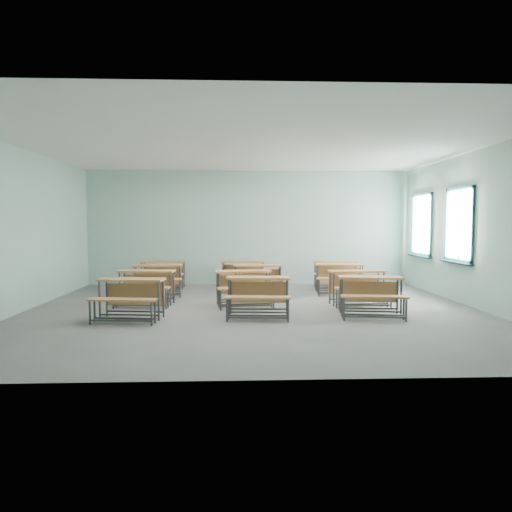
# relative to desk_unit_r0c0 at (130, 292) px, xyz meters

# --- Properties ---
(room) EXTENTS (9.04, 8.04, 3.24)m
(room) POSITION_rel_desk_unit_r0c0_xyz_m (2.32, 0.77, 1.11)
(room) COLOR slate
(room) RESTS_ON ground
(desk_unit_r0c0) EXTENTS (1.25, 0.92, 0.73)m
(desk_unit_r0c0) POSITION_rel_desk_unit_r0c0_xyz_m (0.00, 0.00, 0.00)
(desk_unit_r0c0) COLOR #AC703E
(desk_unit_r0c0) RESTS_ON ground
(desk_unit_r0c1) EXTENTS (1.22, 0.87, 0.73)m
(desk_unit_r0c1) POSITION_rel_desk_unit_r0c0_xyz_m (2.30, 0.15, 0.00)
(desk_unit_r0c1) COLOR #AC703E
(desk_unit_r0c1) RESTS_ON ground
(desk_unit_r0c2) EXTENTS (1.26, 0.92, 0.73)m
(desk_unit_r0c2) POSITION_rel_desk_unit_r0c0_xyz_m (4.39, 0.14, 0.00)
(desk_unit_r0c2) COLOR #AC703E
(desk_unit_r0c2) RESTS_ON ground
(desk_unit_r1c0) EXTENTS (1.22, 0.86, 0.73)m
(desk_unit_r1c0) POSITION_rel_desk_unit_r0c0_xyz_m (-0.02, 1.47, 0.00)
(desk_unit_r1c0) COLOR #AC703E
(desk_unit_r1c0) RESTS_ON ground
(desk_unit_r1c1) EXTENTS (1.27, 0.94, 0.73)m
(desk_unit_r1c1) POSITION_rel_desk_unit_r0c0_xyz_m (2.05, 1.33, 0.00)
(desk_unit_r1c1) COLOR #AC703E
(desk_unit_r1c1) RESTS_ON ground
(desk_unit_r1c2) EXTENTS (1.22, 0.86, 0.73)m
(desk_unit_r1c2) POSITION_rel_desk_unit_r0c0_xyz_m (4.44, 1.25, 0.00)
(desk_unit_r1c2) COLOR #AC703E
(desk_unit_r1c2) RESTS_ON ground
(desk_unit_r2c0) EXTENTS (1.24, 0.90, 0.73)m
(desk_unit_r2c0) POSITION_rel_desk_unit_r0c0_xyz_m (0.01, 2.78, 0.00)
(desk_unit_r2c0) COLOR #AC703E
(desk_unit_r2c0) RESTS_ON ground
(desk_unit_r2c1) EXTENTS (1.18, 0.79, 0.73)m
(desk_unit_r2c1) POSITION_rel_desk_unit_r0c0_xyz_m (2.41, 2.68, 0.00)
(desk_unit_r2c1) COLOR #AC703E
(desk_unit_r2c1) RESTS_ON ground
(desk_unit_r2c2) EXTENTS (1.24, 0.89, 0.73)m
(desk_unit_r2c2) POSITION_rel_desk_unit_r0c0_xyz_m (4.42, 2.84, 0.00)
(desk_unit_r2c2) COLOR #AC703E
(desk_unit_r2c2) RESTS_ON ground
(desk_unit_r3c0) EXTENTS (1.18, 0.80, 0.73)m
(desk_unit_r3c0) POSITION_rel_desk_unit_r0c0_xyz_m (-0.07, 3.97, 0.00)
(desk_unit_r3c0) COLOR #AC703E
(desk_unit_r3c0) RESTS_ON ground
(desk_unit_r3c1) EXTENTS (1.22, 0.87, 0.73)m
(desk_unit_r3c1) POSITION_rel_desk_unit_r0c0_xyz_m (2.06, 3.89, 0.00)
(desk_unit_r3c1) COLOR #AC703E
(desk_unit_r3c1) RESTS_ON ground
(desk_unit_r3c2) EXTENTS (1.25, 0.91, 0.73)m
(desk_unit_r3c2) POSITION_rel_desk_unit_r0c0_xyz_m (4.52, 3.77, 0.00)
(desk_unit_r3c2) COLOR #AC703E
(desk_unit_r3c2) RESTS_ON ground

